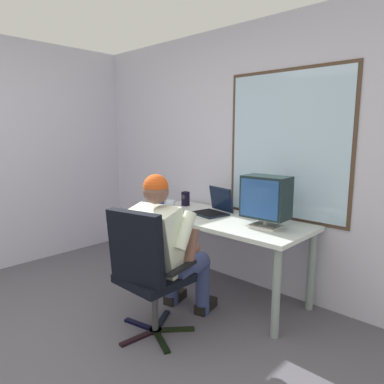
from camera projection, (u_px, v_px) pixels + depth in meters
The scene contains 9 objects.
wall_rear at pixel (250, 158), 3.44m from camera, with size 4.44×0.08×2.53m.
desk at pixel (221, 227), 3.26m from camera, with size 1.66×0.72×0.74m.
office_chair at pixel (145, 267), 2.54m from camera, with size 0.60×0.58×0.99m.
person_seated at pixel (166, 247), 2.73m from camera, with size 0.59×0.81×1.22m.
crt_monitor at pixel (266, 198), 2.88m from camera, with size 0.39×0.25×0.43m.
laptop at pixel (215, 207), 3.39m from camera, with size 0.36×0.35×0.25m.
wine_glass at pixel (170, 204), 3.41m from camera, with size 0.09×0.09×0.12m.
desk_speaker at pixel (185, 199), 3.75m from camera, with size 0.07×0.07×0.15m.
coffee_mug at pixel (160, 206), 3.54m from camera, with size 0.09×0.09×0.09m.
Camera 1 is at (1.97, -0.64, 1.52)m, focal length 32.91 mm.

